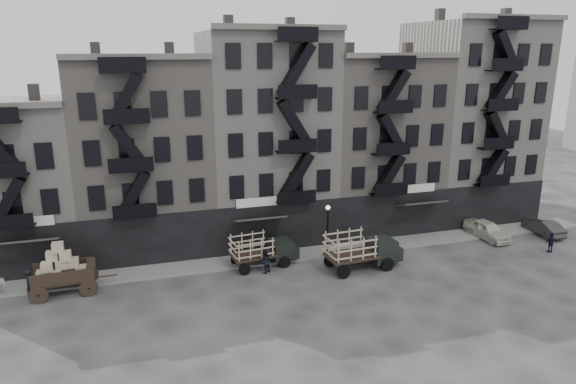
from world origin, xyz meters
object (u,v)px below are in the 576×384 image
object	(u,v)px
stake_truck_east	(362,248)
pedestrian_west	(30,284)
stake_truck_west	(262,248)
wagon	(61,265)
car_east	(487,230)
policeman	(551,243)
pedestrian_mid	(265,261)
car_far	(544,227)

from	to	relation	value
stake_truck_east	pedestrian_west	xyz separation A→B (m)	(-22.57, 1.99, -0.67)
stake_truck_west	pedestrian_west	size ratio (longest dim) A/B	2.69
wagon	car_east	xyz separation A→B (m)	(33.57, 0.50, -1.26)
stake_truck_west	stake_truck_east	world-z (taller)	stake_truck_east
car_east	pedestrian_west	size ratio (longest dim) A/B	2.34
stake_truck_west	policeman	distance (m)	22.99
wagon	pedestrian_mid	world-z (taller)	wagon
stake_truck_east	pedestrian_mid	size ratio (longest dim) A/B	3.21
stake_truck_west	car_far	distance (m)	25.14
wagon	policeman	xyz separation A→B (m)	(36.39, -3.64, -1.24)
car_far	pedestrian_mid	distance (m)	25.29
stake_truck_east	car_east	bearing A→B (deg)	7.06
stake_truck_east	car_far	world-z (taller)	stake_truck_east
wagon	car_east	bearing A→B (deg)	-1.75
car_far	stake_truck_west	bearing A→B (deg)	2.89
car_east	stake_truck_west	bearing A→B (deg)	174.67
car_far	pedestrian_mid	size ratio (longest dim) A/B	2.25
wagon	car_far	bearing A→B (deg)	-2.78
wagon	pedestrian_west	distance (m)	2.21
stake_truck_east	pedestrian_mid	xyz separation A→B (m)	(-7.02, 1.28, -0.72)
wagon	pedestrian_west	xyz separation A→B (m)	(-1.93, -0.10, -1.07)
pedestrian_west	pedestrian_mid	distance (m)	15.56
wagon	policeman	world-z (taller)	wagon
car_east	policeman	distance (m)	5.00
wagon	car_far	world-z (taller)	wagon
stake_truck_west	pedestrian_mid	xyz separation A→B (m)	(-0.15, -1.26, -0.52)
stake_truck_west	pedestrian_west	distance (m)	15.72
wagon	pedestrian_west	world-z (taller)	wagon
wagon	stake_truck_west	bearing A→B (deg)	-0.72
car_east	stake_truck_east	bearing A→B (deg)	-174.14
pedestrian_mid	wagon	bearing A→B (deg)	-38.74
policeman	pedestrian_mid	bearing A→B (deg)	4.87
wagon	policeman	bearing A→B (deg)	-8.30
wagon	stake_truck_east	bearing A→B (deg)	-8.38
pedestrian_west	pedestrian_mid	xyz separation A→B (m)	(15.55, -0.71, -0.05)
wagon	car_east	world-z (taller)	wagon
pedestrian_west	policeman	size ratio (longest dim) A/B	1.21
stake_truck_east	car_far	size ratio (longest dim) A/B	1.43
pedestrian_west	car_far	bearing A→B (deg)	-59.69
wagon	car_far	xyz separation A→B (m)	(38.90, -0.13, -1.35)
stake_truck_east	car_east	xyz separation A→B (m)	(12.93, 2.59, -0.87)
pedestrian_west	policeman	xyz separation A→B (m)	(38.32, -3.53, -0.17)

